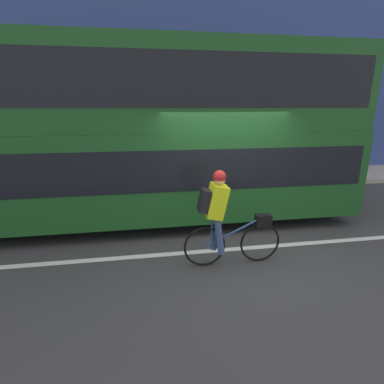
# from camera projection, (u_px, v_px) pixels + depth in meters

# --- Properties ---
(ground_plane) EXTENTS (80.00, 80.00, 0.00)m
(ground_plane) POSITION_uv_depth(u_px,v_px,m) (231.00, 248.00, 5.72)
(ground_plane) COLOR #38383A
(road_center_line) EXTENTS (50.00, 0.14, 0.01)m
(road_center_line) POSITION_uv_depth(u_px,v_px,m) (232.00, 249.00, 5.66)
(road_center_line) COLOR silver
(road_center_line) RESTS_ON ground_plane
(sidewalk_curb) EXTENTS (60.00, 2.24, 0.16)m
(sidewalk_curb) POSITION_uv_depth(u_px,v_px,m) (190.00, 181.00, 10.46)
(sidewalk_curb) COLOR #A8A399
(sidewalk_curb) RESTS_ON ground_plane
(building_facade) EXTENTS (60.00, 0.30, 7.94)m
(building_facade) POSITION_uv_depth(u_px,v_px,m) (184.00, 66.00, 10.57)
(building_facade) COLOR #33478C
(building_facade) RESTS_ON ground_plane
(bus) EXTENTS (9.55, 2.54, 3.84)m
(bus) POSITION_uv_depth(u_px,v_px,m) (139.00, 129.00, 6.57)
(bus) COLOR black
(bus) RESTS_ON ground_plane
(cyclist_on_bike) EXTENTS (1.68, 0.32, 1.65)m
(cyclist_on_bike) POSITION_uv_depth(u_px,v_px,m) (224.00, 216.00, 4.89)
(cyclist_on_bike) COLOR black
(cyclist_on_bike) RESTS_ON ground_plane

